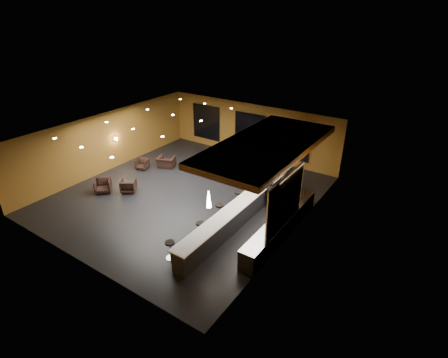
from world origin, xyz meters
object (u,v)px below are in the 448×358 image
Objects in this scene: prep_counter at (281,227)px; staff_b at (289,184)px; bar_stool_0 at (170,248)px; armchair_c at (142,164)px; armchair_b at (128,186)px; armchair_a at (103,185)px; pendant_0 at (209,199)px; bar_stool_4 at (256,183)px; pendant_2 at (269,157)px; bar_stool_3 at (238,197)px; pendant_1 at (242,176)px; column at (282,158)px; bar_stool_1 at (200,228)px; staff_a at (270,194)px; staff_c at (296,193)px; bar_counter at (236,216)px; bar_stool_2 at (220,210)px.

prep_counter is 3.20m from staff_b.
armchair_c is at bearing 142.83° from bar_stool_0.
armchair_b is 6.32m from bar_stool_0.
armchair_a is 7.04m from bar_stool_0.
pendant_0 is 0.86× the size of bar_stool_4.
prep_counter is 8.57× the size of pendant_2.
bar_stool_0 reaches higher than bar_stool_3.
pendant_1 reaches higher than prep_counter.
armchair_b is at bearing -146.16° from bar_stool_4.
prep_counter is at bearing -21.56° from bar_stool_3.
column is at bearing -6.65° from armchair_a.
armchair_a reaches higher than bar_stool_1.
pendant_2 is (-2.00, 2.50, 1.92)m from prep_counter.
staff_a reaches higher than bar_stool_3.
staff_c is 2.07× the size of armchair_a.
bar_counter is 2.32m from staff_a.
pendant_0 is at bearing -90.00° from pendant_2.
pendant_0 and pendant_2 have the same top height.
bar_stool_0 reaches higher than bar_stool_2.
pendant_0 is 5.75m from staff_b.
pendant_2 is at bearing -12.12° from armchair_c.
pendant_1 is at bearing -31.22° from armchair_a.
staff_a is 4.07m from bar_stool_1.
bar_stool_2 is (-1.87, -3.45, -0.42)m from staff_b.
pendant_2 is at bearing -90.00° from column.
pendant_2 is 0.89× the size of bar_stool_2.
pendant_0 reaches higher than staff_a.
bar_stool_0 is (-1.47, -5.61, -0.27)m from staff_a.
column reaches higher than prep_counter.
column is (0.00, 4.60, 1.25)m from bar_counter.
staff_c is (1.05, 0.69, 0.08)m from staff_a.
staff_c is (1.60, 2.93, 0.36)m from bar_counter.
staff_b is at bearing 80.06° from pendant_0.
column is 4.32× the size of bar_stool_4.
bar_counter is 7.73m from armchair_a.
bar_stool_3 reaches higher than armchair_c.
column is 4.14m from pendant_1.
armchair_a is (-9.62, -1.75, -0.05)m from prep_counter.
staff_a is at bearing 76.12° from bar_counter.
staff_c is (1.60, -1.67, -0.89)m from column.
bar_stool_1 is 0.91× the size of bar_stool_4.
bar_stool_0 reaches higher than bar_stool_1.
bar_stool_0 is at bearing -90.87° from bar_stool_4.
staff_c is at bearing -19.77° from armchair_a.
staff_c is 6.80m from bar_stool_0.
pendant_2 is 5.02m from bar_stool_1.
pendant_1 is 0.88× the size of bar_stool_0.
armchair_c is (-8.03, 4.02, -2.03)m from pendant_0.
armchair_a is 1.04× the size of bar_stool_0.
pendant_0 is (0.00, -6.60, 0.60)m from column.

